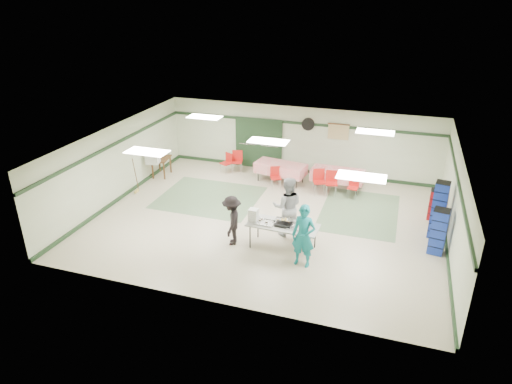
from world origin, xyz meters
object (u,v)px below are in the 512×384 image
(volunteer_grey, at_px, (287,207))
(volunteer_dark, at_px, (232,220))
(chair_a, at_px, (331,180))
(chair_c, at_px, (354,185))
(chair_loose_b, at_px, (227,161))
(office_printer, at_px, (153,159))
(serving_table, at_px, (283,226))
(dining_table_b, at_px, (281,168))
(crate_stack_blue_b, at_px, (439,232))
(chair_d, at_px, (275,175))
(crate_stack_blue_a, at_px, (439,210))
(printer_table, at_px, (161,160))
(chair_b, at_px, (319,179))
(chair_loose_a, at_px, (237,159))
(volunteer_teal, at_px, (303,236))
(dining_table_a, at_px, (337,175))
(crate_stack_red, at_px, (435,205))
(broom, at_px, (136,175))

(volunteer_grey, height_order, volunteer_dark, volunteer_grey)
(volunteer_grey, bearing_deg, volunteer_dark, 20.14)
(chair_a, relative_size, chair_c, 1.17)
(volunteer_grey, bearing_deg, chair_loose_b, -65.37)
(office_printer, bearing_deg, volunteer_grey, -34.58)
(serving_table, relative_size, chair_a, 2.29)
(dining_table_b, height_order, crate_stack_blue_b, crate_stack_blue_b)
(dining_table_b, bearing_deg, chair_d, -84.36)
(crate_stack_blue_a, relative_size, printer_table, 1.81)
(chair_b, relative_size, printer_table, 0.92)
(crate_stack_blue_a, bearing_deg, chair_loose_a, 157.19)
(volunteer_teal, bearing_deg, volunteer_dark, 176.02)
(crate_stack_blue_a, bearing_deg, chair_d, 159.41)
(chair_a, xyz_separation_m, printer_table, (-6.77, -0.29, 0.09))
(dining_table_a, xyz_separation_m, crate_stack_red, (3.40, -1.46, -0.05))
(printer_table, distance_m, broom, 1.75)
(serving_table, distance_m, crate_stack_red, 5.37)
(chair_d, bearing_deg, chair_loose_a, 127.29)
(printer_table, height_order, office_printer, office_printer)
(crate_stack_blue_b, bearing_deg, dining_table_a, 132.95)
(crate_stack_red, height_order, office_printer, office_printer)
(crate_stack_red, bearing_deg, volunteer_dark, -148.48)
(dining_table_b, xyz_separation_m, chair_c, (2.87, -0.58, -0.10))
(office_printer, bearing_deg, dining_table_a, -0.04)
(chair_a, bearing_deg, crate_stack_blue_a, -42.81)
(chair_d, xyz_separation_m, broom, (-4.74, -2.02, 0.19))
(volunteer_teal, xyz_separation_m, crate_stack_red, (3.48, 3.98, -0.38))
(chair_b, xyz_separation_m, printer_table, (-6.31, -0.29, 0.09))
(dining_table_a, bearing_deg, chair_loose_a, 175.11)
(crate_stack_blue_b, bearing_deg, chair_b, 142.27)
(printer_table, bearing_deg, chair_loose_a, 17.61)
(volunteer_dark, height_order, crate_stack_blue_a, crate_stack_blue_a)
(dining_table_a, distance_m, chair_loose_a, 4.19)
(volunteer_grey, bearing_deg, chair_b, -111.31)
(chair_d, bearing_deg, volunteer_teal, -89.93)
(dining_table_b, distance_m, crate_stack_blue_a, 6.22)
(chair_a, distance_m, office_printer, 6.84)
(volunteer_teal, distance_m, crate_stack_red, 5.30)
(volunteer_teal, distance_m, chair_a, 4.89)
(volunteer_teal, xyz_separation_m, chair_loose_b, (-4.43, 5.72, -0.39))
(crate_stack_red, bearing_deg, crate_stack_blue_b, -90.00)
(volunteer_grey, distance_m, printer_table, 6.75)
(volunteer_grey, xyz_separation_m, chair_loose_b, (-3.60, 4.22, -0.44))
(chair_loose_b, bearing_deg, office_printer, -117.28)
(serving_table, distance_m, volunteer_teal, 1.03)
(dining_table_b, relative_size, chair_loose_a, 2.29)
(chair_loose_a, height_order, office_printer, office_printer)
(dining_table_a, xyz_separation_m, chair_loose_b, (-4.51, 0.27, -0.07))
(volunteer_dark, distance_m, broom, 5.23)
(serving_table, distance_m, chair_a, 4.26)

